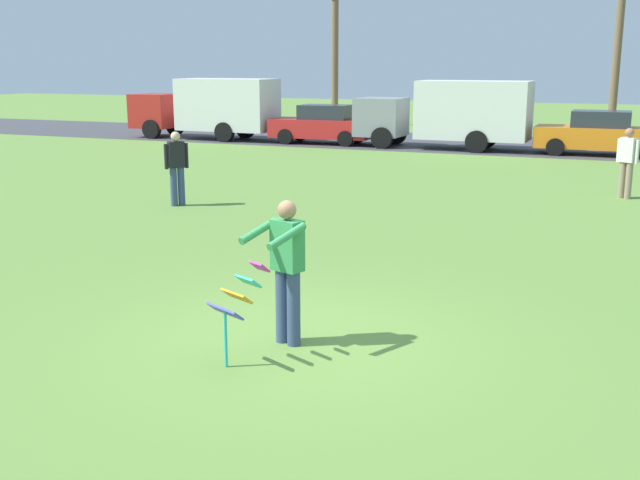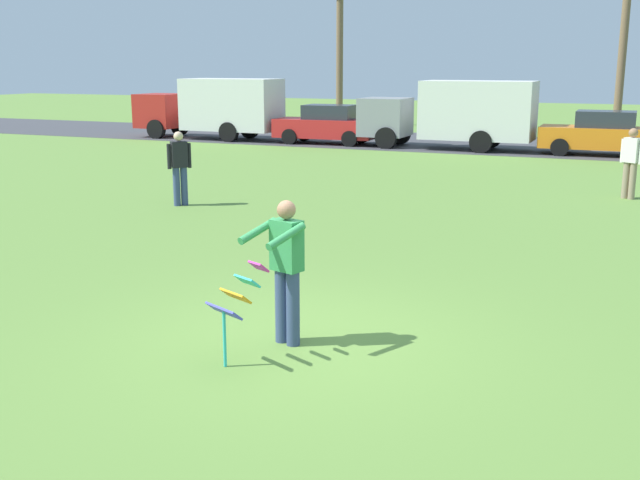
{
  "view_description": "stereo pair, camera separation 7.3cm",
  "coord_description": "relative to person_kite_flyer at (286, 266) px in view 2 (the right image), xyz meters",
  "views": [
    {
      "loc": [
        3.54,
        -7.93,
        3.26
      ],
      "look_at": [
        -0.07,
        0.88,
        1.05
      ],
      "focal_mm": 42.85,
      "sensor_mm": 36.0,
      "label": 1
    },
    {
      "loc": [
        3.61,
        -7.9,
        3.26
      ],
      "look_at": [
        -0.07,
        0.88,
        1.05
      ],
      "focal_mm": 42.85,
      "sensor_mm": 36.0,
      "label": 2
    }
  ],
  "objects": [
    {
      "name": "kite_held",
      "position": [
        -0.25,
        -0.75,
        -0.21
      ],
      "size": [
        0.6,
        0.72,
        1.11
      ],
      "color": "#D83399",
      "rests_on": "ground"
    },
    {
      "name": "parked_truck_red_cab",
      "position": [
        -13.63,
        21.69,
        0.46
      ],
      "size": [
        6.73,
        2.19,
        2.62
      ],
      "color": "#B2231E",
      "rests_on": "ground"
    },
    {
      "name": "ground_plane",
      "position": [
        0.08,
        0.14,
        -0.95
      ],
      "size": [
        120.0,
        120.0,
        0.0
      ],
      "primitive_type": "plane",
      "color": "olive"
    },
    {
      "name": "road_strip",
      "position": [
        0.08,
        24.09,
        -0.95
      ],
      "size": [
        120.0,
        8.0,
        0.01
      ],
      "primitive_type": "cube",
      "color": "#424247",
      "rests_on": "ground"
    },
    {
      "name": "parked_car_orange",
      "position": [
        2.36,
        21.69,
        -0.18
      ],
      "size": [
        4.2,
        1.84,
        1.6
      ],
      "color": "orange",
      "rests_on": "ground"
    },
    {
      "name": "person_walker_far",
      "position": [
        3.51,
        12.31,
        -0.02
      ],
      "size": [
        0.51,
        0.37,
        1.73
      ],
      "color": "gray",
      "rests_on": "ground"
    },
    {
      "name": "parked_truck_grey_van",
      "position": [
        -2.95,
        21.69,
        0.46
      ],
      "size": [
        6.72,
        2.16,
        2.62
      ],
      "color": "gray",
      "rests_on": "ground"
    },
    {
      "name": "parked_car_red",
      "position": [
        -8.35,
        21.69,
        -0.18
      ],
      "size": [
        4.26,
        1.95,
        1.6
      ],
      "color": "red",
      "rests_on": "ground"
    },
    {
      "name": "person_walker_near",
      "position": [
        -6.16,
        7.27,
        -0.02
      ],
      "size": [
        0.41,
        0.45,
        1.73
      ],
      "color": "#384772",
      "rests_on": "ground"
    },
    {
      "name": "person_kite_flyer",
      "position": [
        0.0,
        0.0,
        0.0
      ],
      "size": [
        0.68,
        0.75,
        1.73
      ],
      "color": "#384772",
      "rests_on": "ground"
    }
  ]
}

